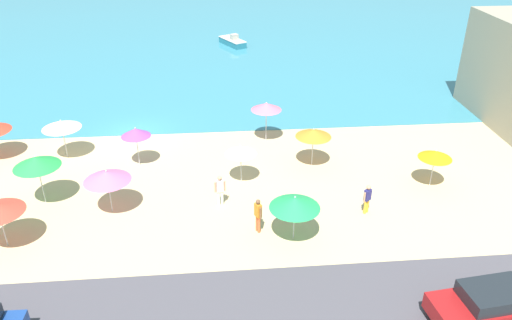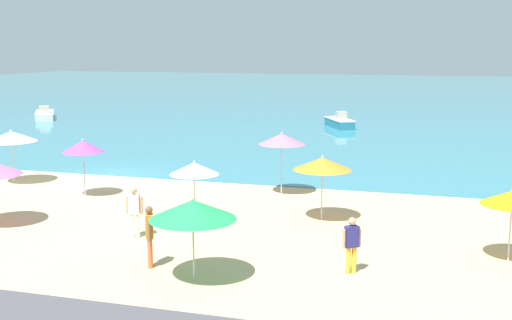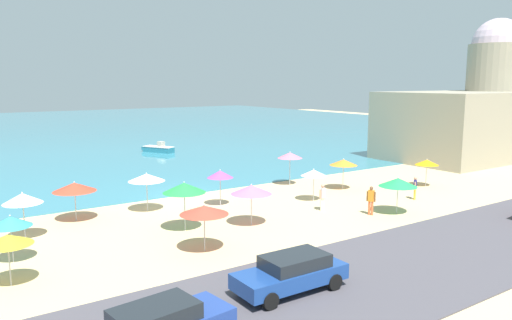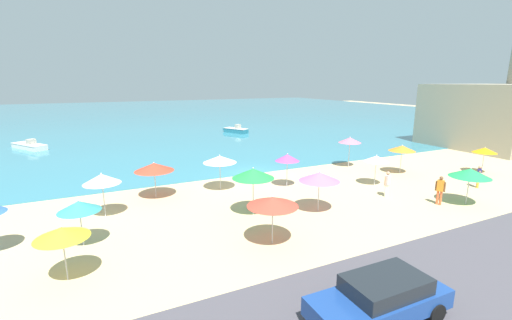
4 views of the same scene
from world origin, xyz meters
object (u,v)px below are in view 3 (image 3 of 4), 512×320
at_px(beach_umbrella_10, 398,182).
at_px(beach_umbrella_14, 314,173).
at_px(bather_2, 371,199).
at_px(beach_umbrella_0, 204,210).
at_px(beach_umbrella_1, 10,221).
at_px(beach_umbrella_9, 427,162).
at_px(beach_umbrella_5, 343,162).
at_px(bather_1, 415,187).
at_px(beach_umbrella_8, 8,240).
at_px(beach_umbrella_7, 74,187).
at_px(beach_umbrella_12, 22,198).
at_px(beach_umbrella_11, 290,155).
at_px(beach_umbrella_2, 147,177).
at_px(beach_umbrella_4, 184,188).
at_px(bather_0, 323,196).
at_px(parked_car_3, 291,272).
at_px(skiff_offshore, 158,149).
at_px(harbor_fortress, 475,112).
at_px(beach_umbrella_13, 251,190).

xyz_separation_m(beach_umbrella_10, beach_umbrella_14, (-2.09, 5.38, -0.02)).
bearing_deg(bather_2, beach_umbrella_0, -179.74).
bearing_deg(beach_umbrella_1, bather_2, -10.39).
bearing_deg(beach_umbrella_9, bather_2, -160.97).
height_order(beach_umbrella_5, bather_1, beach_umbrella_5).
xyz_separation_m(beach_umbrella_0, beach_umbrella_8, (-8.33, 0.77, -0.13)).
relative_size(beach_umbrella_5, beach_umbrella_7, 0.95).
relative_size(beach_umbrella_14, bather_1, 1.40).
bearing_deg(beach_umbrella_8, beach_umbrella_12, 75.39).
relative_size(beach_umbrella_8, beach_umbrella_11, 0.82).
height_order(beach_umbrella_2, bather_1, beach_umbrella_2).
bearing_deg(beach_umbrella_14, beach_umbrella_4, -173.15).
distance_m(beach_umbrella_0, beach_umbrella_11, 16.17).
bearing_deg(beach_umbrella_8, beach_umbrella_5, 13.18).
bearing_deg(beach_umbrella_7, beach_umbrella_10, -29.66).
relative_size(beach_umbrella_5, bather_2, 1.32).
height_order(beach_umbrella_1, beach_umbrella_4, beach_umbrella_4).
distance_m(beach_umbrella_11, bather_1, 9.68).
xyz_separation_m(bather_0, bather_1, (7.24, -1.37, -0.06)).
distance_m(beach_umbrella_10, beach_umbrella_11, 10.39).
distance_m(parked_car_3, skiff_offshore, 40.17).
height_order(beach_umbrella_9, bather_2, beach_umbrella_9).
bearing_deg(beach_umbrella_10, beach_umbrella_7, 150.34).
bearing_deg(beach_umbrella_4, beach_umbrella_8, -163.05).
xyz_separation_m(beach_umbrella_2, parked_car_3, (-0.16, -14.63, -1.34)).
relative_size(beach_umbrella_1, beach_umbrella_7, 0.89).
distance_m(beach_umbrella_1, parked_car_3, 12.75).
distance_m(beach_umbrella_0, beach_umbrella_1, 8.59).
distance_m(beach_umbrella_9, bather_1, 4.95).
xyz_separation_m(beach_umbrella_7, skiff_offshore, (15.42, 23.60, -1.58)).
bearing_deg(beach_umbrella_11, bather_2, -98.26).
bearing_deg(beach_umbrella_4, skiff_offshore, 69.11).
bearing_deg(beach_umbrella_5, beach_umbrella_11, 124.08).
bearing_deg(beach_umbrella_7, parked_car_3, -74.63).
relative_size(beach_umbrella_8, beach_umbrella_12, 0.88).
xyz_separation_m(beach_umbrella_7, bather_2, (15.12, -8.85, -1.01)).
bearing_deg(harbor_fortress, bather_2, -158.91).
xyz_separation_m(beach_umbrella_0, harbor_fortress, (38.66, 10.54, 2.77)).
bearing_deg(beach_umbrella_2, beach_umbrella_8, -138.96).
distance_m(beach_umbrella_0, bather_1, 17.09).
height_order(beach_umbrella_9, beach_umbrella_13, beach_umbrella_13).
relative_size(beach_umbrella_1, beach_umbrella_13, 0.93).
bearing_deg(beach_umbrella_0, beach_umbrella_9, 9.16).
bearing_deg(beach_umbrella_13, beach_umbrella_7, 140.71).
relative_size(beach_umbrella_5, beach_umbrella_8, 1.08).
bearing_deg(beach_umbrella_7, beach_umbrella_1, -128.12).
height_order(beach_umbrella_0, beach_umbrella_11, beach_umbrella_11).
bearing_deg(beach_umbrella_14, beach_umbrella_13, -160.43).
xyz_separation_m(skiff_offshore, harbor_fortress, (26.89, -21.96, 4.37)).
xyz_separation_m(beach_umbrella_2, skiff_offshore, (11.14, 23.92, -1.72)).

